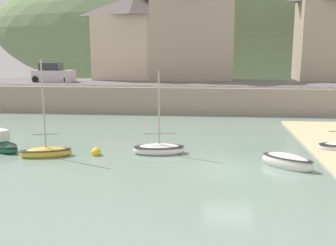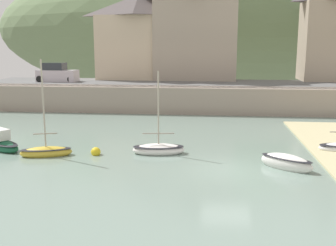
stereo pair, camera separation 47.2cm
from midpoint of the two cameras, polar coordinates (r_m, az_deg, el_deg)
quay_seawall at (r=37.97m, az=7.75°, el=3.52°), size 48.00×9.40×2.40m
hillside_backdrop at (r=75.38m, az=7.46°, el=12.95°), size 80.00×44.00×25.17m
waterfront_building_left at (r=46.00m, az=-3.75°, el=12.01°), size 9.20×5.32×9.12m
waterfront_building_centre at (r=45.39m, az=4.20°, el=13.48°), size 9.02×5.83×11.44m
waterfront_building_right at (r=47.11m, az=22.33°, el=11.93°), size 6.36×4.83×10.28m
sailboat_white_hull at (r=21.86m, az=16.85°, el=-5.36°), size 2.81×2.39×1.00m
fishing_boat_green at (r=24.18m, az=-16.19°, el=-3.82°), size 3.05×1.75×5.64m
dinghy_open_wooden at (r=23.77m, az=-0.77°, el=-3.66°), size 3.18×1.70×4.95m
parked_car_near_slipway at (r=43.85m, az=-15.00°, el=6.68°), size 4.16×1.86×1.95m
mooring_buoy at (r=23.79m, az=-9.54°, el=-4.03°), size 0.56×0.56×0.56m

